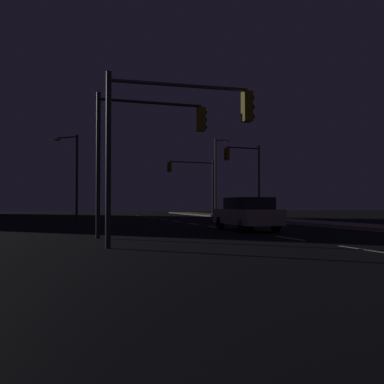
# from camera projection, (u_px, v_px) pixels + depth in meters

# --- Properties ---
(ground_plane) EXTENTS (112.00, 112.00, 0.00)m
(ground_plane) POSITION_uv_depth(u_px,v_px,m) (241.00, 231.00, 20.45)
(ground_plane) COLOR black
(ground_plane) RESTS_ON ground
(sidewalk_right) EXTENTS (2.64, 77.00, 0.14)m
(sidewalk_right) POSITION_uv_depth(u_px,v_px,m) (374.00, 227.00, 22.62)
(sidewalk_right) COLOR #9E937F
(sidewalk_right) RESTS_ON ground
(lane_markings_center) EXTENTS (0.14, 50.00, 0.01)m
(lane_markings_center) POSITION_uv_depth(u_px,v_px,m) (215.00, 227.00, 23.79)
(lane_markings_center) COLOR silver
(lane_markings_center) RESTS_ON ground
(lane_edge_line) EXTENTS (0.14, 53.00, 0.01)m
(lane_edge_line) POSITION_uv_depth(u_px,v_px,m) (297.00, 224.00, 26.94)
(lane_edge_line) COLOR silver
(lane_edge_line) RESTS_ON ground
(car) EXTENTS (1.88, 4.42, 1.57)m
(car) POSITION_uv_depth(u_px,v_px,m) (247.00, 213.00, 20.72)
(car) COLOR beige
(car) RESTS_ON ground
(traffic_light_far_center) EXTENTS (4.82, 0.75, 5.35)m
(traffic_light_far_center) POSITION_uv_depth(u_px,v_px,m) (193.00, 176.00, 42.24)
(traffic_light_far_center) COLOR #38383D
(traffic_light_far_center) RESTS_ON sidewalk_right
(traffic_light_mid_left) EXTENTS (4.61, 0.40, 5.10)m
(traffic_light_mid_left) POSITION_uv_depth(u_px,v_px,m) (177.00, 125.00, 13.18)
(traffic_light_mid_left) COLOR #38383D
(traffic_light_mid_left) RESTS_ON ground
(traffic_light_far_left) EXTENTS (3.08, 0.45, 5.66)m
(traffic_light_far_left) POSITION_uv_depth(u_px,v_px,m) (245.00, 167.00, 33.70)
(traffic_light_far_left) COLOR #4C4C51
(traffic_light_far_left) RESTS_ON sidewalk_right
(traffic_light_far_right) EXTENTS (4.35, 0.34, 5.41)m
(traffic_light_far_right) POSITION_uv_depth(u_px,v_px,m) (148.00, 137.00, 16.82)
(traffic_light_far_right) COLOR #2D3033
(traffic_light_far_right) RESTS_ON ground
(street_lamp_corner) EXTENTS (1.66, 0.51, 7.88)m
(street_lamp_corner) POSITION_uv_depth(u_px,v_px,m) (218.00, 170.00, 45.63)
(street_lamp_corner) COLOR #4C4C51
(street_lamp_corner) RESTS_ON sidewalk_right
(street_lamp_far_end) EXTENTS (1.82, 1.51, 6.59)m
(street_lamp_far_end) POSITION_uv_depth(u_px,v_px,m) (73.00, 168.00, 33.91)
(street_lamp_far_end) COLOR #2D3033
(street_lamp_far_end) RESTS_ON ground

